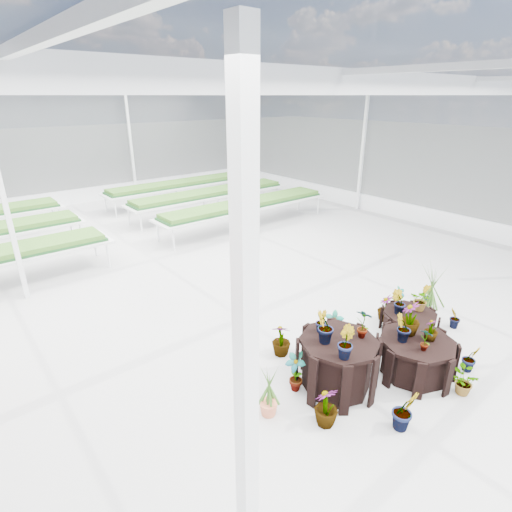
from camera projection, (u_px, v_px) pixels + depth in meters
ground_plane at (243, 326)px, 7.81m from camera, size 24.00×24.00×0.00m
greenhouse_shell at (241, 215)px, 6.97m from camera, size 18.00×24.00×4.50m
steel_frame at (241, 215)px, 6.97m from camera, size 18.00×24.00×4.50m
nursery_benches at (106, 222)px, 12.83m from camera, size 16.00×7.00×0.84m
plinth_tall at (337, 363)px, 6.05m from camera, size 1.35×1.35×0.84m
plinth_mid at (415, 357)px, 6.36m from camera, size 1.38×1.38×0.64m
plinth_low at (409, 323)px, 7.49m from camera, size 1.30×1.30×0.45m
nursery_plants at (378, 333)px, 6.62m from camera, size 4.99×2.89×1.37m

